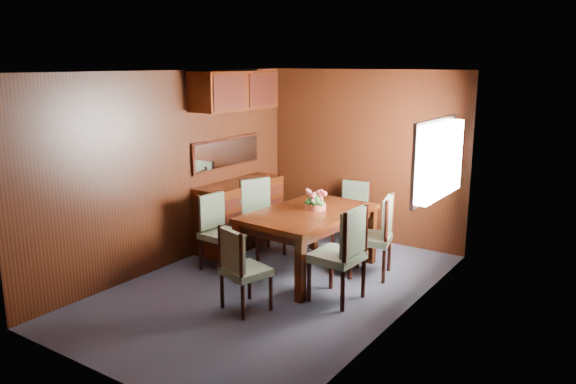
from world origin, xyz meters
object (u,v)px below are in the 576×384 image
Objects in this scene: sideboard at (240,214)px; chair_left_near at (218,227)px; dining_table at (308,220)px; chair_head at (240,265)px; chair_right_near at (344,249)px; flower_centerpiece at (316,199)px.

chair_left_near reaches higher than sideboard.
chair_left_near is at bearing -150.54° from dining_table.
sideboard is 0.91m from chair_left_near.
sideboard reaches higher than chair_head.
chair_right_near reaches higher than dining_table.
chair_right_near is (0.76, -0.52, -0.08)m from dining_table.
chair_left_near is at bearing 91.34° from chair_right_near.
chair_right_near is at bearing 62.58° from chair_head.
chair_left_near is (-1.00, -0.48, -0.14)m from dining_table.
chair_left_near is at bearing -68.99° from sideboard.
flower_centerpiece reaches higher than dining_table.
chair_left_near reaches higher than dining_table.
flower_centerpiece is at bearing 78.34° from dining_table.
dining_table is 0.27m from flower_centerpiece.
dining_table is 1.12m from chair_left_near.
flower_centerpiece is (1.04, 0.60, 0.38)m from chair_left_near.
sideboard is at bearing 169.71° from flower_centerpiece.
flower_centerpiece reaches higher than chair_head.
sideboard is 2.27m from chair_right_near.
chair_left_near is at bearing -149.98° from flower_centerpiece.
chair_head is (0.01, -1.31, -0.16)m from dining_table.
chair_left_near is 1.77m from chair_right_near.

